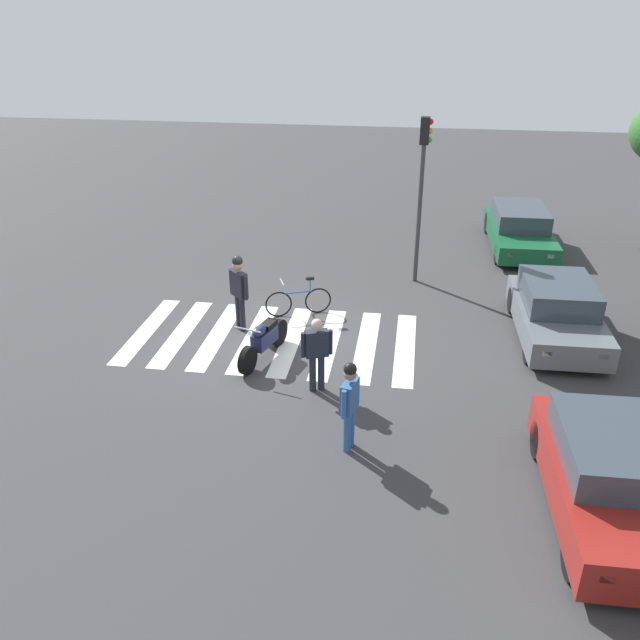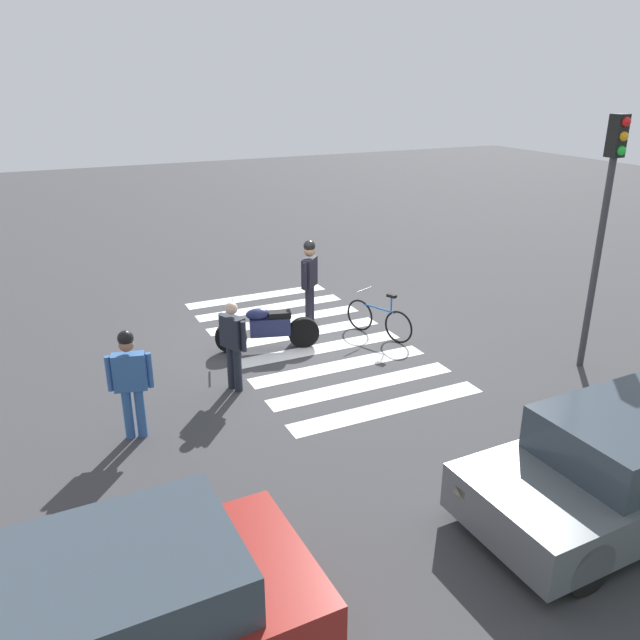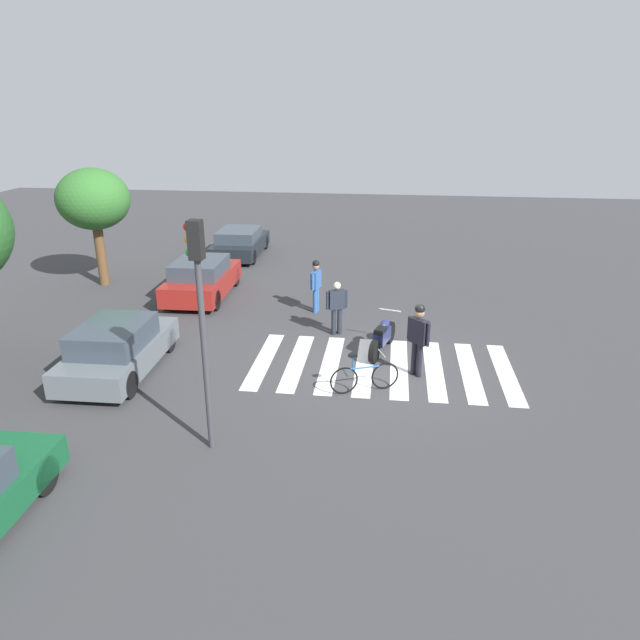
% 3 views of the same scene
% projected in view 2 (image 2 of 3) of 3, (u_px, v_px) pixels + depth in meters
% --- Properties ---
extents(ground_plane, '(60.00, 60.00, 0.00)m').
position_uv_depth(ground_plane, '(310.00, 341.00, 13.16)').
color(ground_plane, '#38383A').
extents(police_motorcycle, '(2.05, 0.83, 1.03)m').
position_uv_depth(police_motorcycle, '(268.00, 328.00, 12.61)').
color(police_motorcycle, black).
rests_on(police_motorcycle, ground_plane).
extents(leaning_bicycle, '(0.71, 1.61, 1.00)m').
position_uv_depth(leaning_bicycle, '(379.00, 319.00, 13.27)').
color(leaning_bicycle, black).
rests_on(leaning_bicycle, ground_plane).
extents(officer_on_foot, '(0.36, 0.61, 1.62)m').
position_uv_depth(officer_on_foot, '(233.00, 341.00, 10.82)').
color(officer_on_foot, '#1E232D').
rests_on(officer_on_foot, ground_plane).
extents(officer_by_motorcycle, '(0.51, 0.54, 1.91)m').
position_uv_depth(officer_by_motorcycle, '(310.00, 276.00, 13.65)').
color(officer_by_motorcycle, black).
rests_on(officer_by_motorcycle, ground_plane).
extents(pedestrian_bystander, '(0.65, 0.31, 1.75)m').
position_uv_depth(pedestrian_bystander, '(130.00, 377.00, 9.31)').
color(pedestrian_bystander, '#2D5999').
rests_on(pedestrian_bystander, ground_plane).
extents(crosswalk_stripes, '(3.57, 6.75, 0.01)m').
position_uv_depth(crosswalk_stripes, '(310.00, 341.00, 13.16)').
color(crosswalk_stripes, silver).
rests_on(crosswalk_stripes, ground_plane).
extents(car_grey_coupe, '(3.96, 1.87, 1.35)m').
position_uv_depth(car_grey_coupe, '(619.00, 467.00, 7.80)').
color(car_grey_coupe, black).
rests_on(car_grey_coupe, ground_plane).
extents(car_maroon_wagon, '(4.03, 1.94, 1.38)m').
position_uv_depth(car_maroon_wagon, '(101.00, 628.00, 5.50)').
color(car_maroon_wagon, black).
rests_on(car_maroon_wagon, ground_plane).
extents(traffic_light_pole, '(0.25, 0.33, 4.57)m').
position_uv_depth(traffic_light_pole, '(606.00, 206.00, 10.96)').
color(traffic_light_pole, '#38383D').
rests_on(traffic_light_pole, ground_plane).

